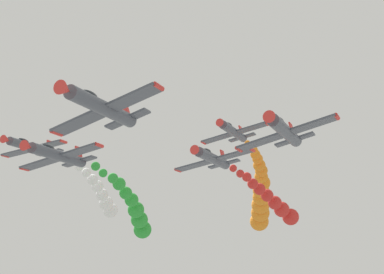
{
  "coord_description": "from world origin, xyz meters",
  "views": [
    {
      "loc": [
        -23.11,
        57.89,
        111.74
      ],
      "look_at": [
        0.0,
        0.0,
        125.4
      ],
      "focal_mm": 55.65,
      "sensor_mm": 36.0,
      "label": 1
    }
  ],
  "objects_px": {
    "airplane_left_inner": "(285,131)",
    "airplane_right_inner": "(57,155)",
    "airplane_lead": "(102,107)",
    "airplane_trailing": "(31,147)",
    "airplane_left_outer": "(212,158)",
    "airplane_high_slot": "(233,131)"
  },
  "relations": [
    {
      "from": "airplane_left_inner",
      "to": "airplane_right_inner",
      "type": "xyz_separation_m",
      "value": [
        23.81,
        -0.2,
        -0.5
      ]
    },
    {
      "from": "airplane_lead",
      "to": "airplane_left_inner",
      "type": "distance_m",
      "value": 16.92
    },
    {
      "from": "airplane_left_inner",
      "to": "airplane_left_outer",
      "type": "relative_size",
      "value": 1.0
    },
    {
      "from": "airplane_trailing",
      "to": "airplane_left_outer",
      "type": "bearing_deg",
      "value": 178.85
    },
    {
      "from": "airplane_trailing",
      "to": "airplane_high_slot",
      "type": "relative_size",
      "value": 1.0
    },
    {
      "from": "airplane_right_inner",
      "to": "airplane_trailing",
      "type": "bearing_deg",
      "value": -44.05
    },
    {
      "from": "airplane_trailing",
      "to": "airplane_right_inner",
      "type": "bearing_deg",
      "value": 135.95
    },
    {
      "from": "airplane_left_outer",
      "to": "airplane_trailing",
      "type": "bearing_deg",
      "value": -1.15
    },
    {
      "from": "airplane_left_outer",
      "to": "airplane_right_inner",
      "type": "bearing_deg",
      "value": 42.94
    },
    {
      "from": "airplane_lead",
      "to": "airplane_left_outer",
      "type": "height_order",
      "value": "airplane_left_outer"
    },
    {
      "from": "airplane_high_slot",
      "to": "airplane_lead",
      "type": "bearing_deg",
      "value": 92.1
    },
    {
      "from": "airplane_left_inner",
      "to": "airplane_right_inner",
      "type": "bearing_deg",
      "value": -0.47
    },
    {
      "from": "airplane_lead",
      "to": "airplane_trailing",
      "type": "distance_m",
      "value": 36.15
    },
    {
      "from": "airplane_lead",
      "to": "airplane_trailing",
      "type": "xyz_separation_m",
      "value": [
        25.52,
        -25.35,
        3.57
      ]
    },
    {
      "from": "airplane_left_inner",
      "to": "airplane_trailing",
      "type": "distance_m",
      "value": 38.8
    },
    {
      "from": "airplane_left_inner",
      "to": "airplane_high_slot",
      "type": "distance_m",
      "value": 27.48
    },
    {
      "from": "airplane_left_inner",
      "to": "airplane_trailing",
      "type": "xyz_separation_m",
      "value": [
        36.54,
        -12.52,
        3.6
      ]
    },
    {
      "from": "airplane_left_inner",
      "to": "airplane_right_inner",
      "type": "relative_size",
      "value": 1.0
    },
    {
      "from": "airplane_lead",
      "to": "airplane_high_slot",
      "type": "distance_m",
      "value": 37.14
    },
    {
      "from": "airplane_lead",
      "to": "airplane_right_inner",
      "type": "distance_m",
      "value": 18.27
    },
    {
      "from": "airplane_left_inner",
      "to": "airplane_left_outer",
      "type": "distance_m",
      "value": 16.37
    },
    {
      "from": "airplane_right_inner",
      "to": "airplane_high_slot",
      "type": "distance_m",
      "value": 27.02
    }
  ]
}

